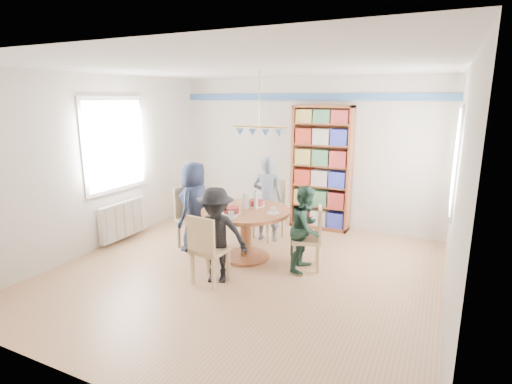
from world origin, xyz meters
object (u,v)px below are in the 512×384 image
Objects in this scene: radiator at (124,219)px; bookshelf at (321,169)px; chair_left at (190,214)px; chair_far at (272,205)px; person_left at (195,206)px; chair_near at (206,247)px; person_right at (306,228)px; person_near at (216,235)px; dining_table at (246,222)px; person_far at (268,199)px; chair_right at (312,235)px.

radiator is 0.45× the size of bookshelf.
chair_far is (0.97, 0.99, 0.02)m from chair_left.
person_left is at bearing -127.48° from bookshelf.
bookshelf is at bearing 77.75° from chair_near.
person_right is at bearing -0.73° from chair_left.
chair_left is (1.21, 0.21, 0.19)m from radiator.
person_near is at bearing -16.93° from radiator.
chair_near is at bearing -90.60° from chair_far.
dining_table is 0.99m from chair_near.
radiator is 2.44m from person_far.
person_left reaches higher than chair_right.
chair_near is (0.95, -1.02, -0.03)m from chair_left.
person_left is at bearing 38.15° from person_far.
person_right is at bearing 22.74° from person_near.
person_left is 1.22m from person_far.
chair_near is at bearing -20.55° from radiator.
chair_right is 0.96× the size of chair_near.
radiator is at bearing 159.45° from chair_near.
person_left is at bearing 116.24° from person_near.
person_far is (-0.00, -0.16, 0.15)m from chair_far.
chair_near is (-0.05, -0.99, -0.05)m from dining_table.
chair_left is 0.69× the size of person_far.
chair_far reaches higher than radiator.
dining_table is 0.91× the size of person_far.
chair_near is 2.98m from bookshelf.
person_left is 0.98× the size of person_far.
chair_far reaches higher than chair_near.
chair_left is 0.70× the size of person_left.
chair_near reaches higher than dining_table.
chair_near is at bearing 136.50° from person_right.
chair_right is 0.75× the size of person_right.
person_left is (-0.83, 0.97, 0.19)m from chair_near.
chair_right is 0.87× the size of chair_far.
dining_table is 0.87m from person_far.
chair_left is 1.40m from chair_near.
radiator is 0.84× the size of person_right.
person_near is (0.89, -0.84, -0.07)m from person_left.
person_far is at bearing 70.93° from person_near.
radiator is at bearing 94.41° from person_right.
person_left reaches higher than person_near.
person_near is (2.23, -0.68, 0.28)m from radiator.
person_far is (0.02, 1.84, 0.21)m from chair_near.
dining_table is 1.01m from chair_left.
dining_table is 0.86m from person_near.
person_near is 2.81m from bookshelf.
chair_right is (2.00, 0.03, -0.05)m from chair_left.
person_left is at bearing -129.19° from chair_far.
person_far is at bearing 40.30° from chair_left.
chair_far is (2.18, 1.20, 0.21)m from radiator.
person_left is (-0.85, -1.04, 0.14)m from chair_far.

